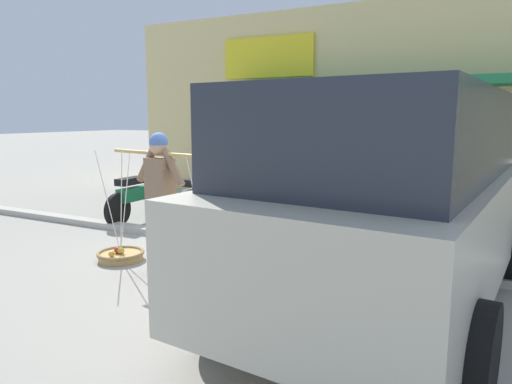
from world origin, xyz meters
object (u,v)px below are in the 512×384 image
at_px(fruit_basket_left_side, 121,255).
at_px(motorcycle_second_in_row, 206,197).
at_px(fruit_vendor, 160,194).
at_px(fruit_basket_right_side, 213,282).
at_px(parked_truck, 394,195).
at_px(motorcycle_nearest_shop, 140,196).

relative_size(fruit_basket_left_side, motorcycle_second_in_row, 0.80).
relative_size(fruit_vendor, fruit_basket_right_side, 1.17).
bearing_deg(motorcycle_second_in_row, fruit_basket_right_side, -55.09).
bearing_deg(fruit_basket_left_side, fruit_basket_right_side, -10.95).
height_order(fruit_vendor, parked_truck, parked_truck).
xyz_separation_m(fruit_basket_right_side, motorcycle_second_in_row, (-1.96, 2.80, 0.37)).
height_order(fruit_vendor, fruit_basket_left_side, fruit_vendor).
bearing_deg(motorcycle_nearest_shop, fruit_vendor, -44.04).
bearing_deg(parked_truck, fruit_vendor, -175.13).
xyz_separation_m(fruit_basket_right_side, parked_truck, (1.83, 0.39, 1.05)).
xyz_separation_m(fruit_vendor, fruit_basket_left_side, (-0.83, 0.16, -0.90)).
distance_m(fruit_vendor, parked_truck, 2.67).
bearing_deg(motorcycle_nearest_shop, motorcycle_second_in_row, 22.58).
distance_m(fruit_basket_left_side, fruit_basket_right_side, 1.69).
distance_m(fruit_basket_right_side, parked_truck, 2.14).
relative_size(fruit_vendor, motorcycle_second_in_row, 0.93).
bearing_deg(fruit_vendor, parked_truck, 4.87).
distance_m(motorcycle_nearest_shop, motorcycle_second_in_row, 1.21).
bearing_deg(motorcycle_second_in_row, motorcycle_nearest_shop, -157.42).
height_order(fruit_basket_left_side, fruit_basket_right_side, same).
xyz_separation_m(fruit_basket_left_side, motorcycle_second_in_row, (-0.30, 2.48, 0.38)).
bearing_deg(fruit_vendor, fruit_basket_left_side, 169.10).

